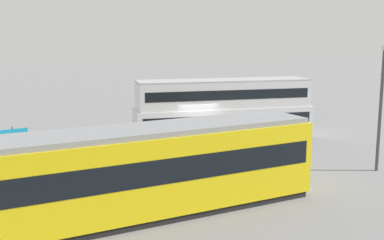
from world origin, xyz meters
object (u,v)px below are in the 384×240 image
Objects in this scene: tram_yellow at (140,171)px; pedestrian_near_railing at (185,147)px; double_decker_bus at (223,109)px; pedestrian_crossing at (242,168)px; street_lamp at (381,97)px; info_sign at (14,143)px.

pedestrian_near_railing is (-3.63, -6.29, -0.80)m from tram_yellow.
pedestrian_crossing is (3.14, 10.09, -0.97)m from double_decker_bus.
tram_yellow is at bearing 10.74° from street_lamp.
pedestrian_near_railing is 8.28m from info_sign.
info_sign reaches higher than pedestrian_near_railing.
pedestrian_crossing is 0.27× the size of street_lamp.
double_decker_bus reaches higher than tram_yellow.
pedestrian_crossing is 10.31m from info_sign.
street_lamp reaches higher than double_decker_bus.
pedestrian_near_railing is 9.99m from street_lamp.
tram_yellow reaches higher than pedestrian_crossing.
street_lamp is (-7.61, -0.73, 2.71)m from pedestrian_crossing.
double_decker_bus is 14.14m from tram_yellow.
double_decker_bus is 1.86× the size of street_lamp.
pedestrian_near_railing is at bearing 51.72° from double_decker_bus.
street_lamp is at bearing 115.50° from double_decker_bus.
street_lamp reaches higher than pedestrian_near_railing.
double_decker_bus is at bearing -107.30° from pedestrian_crossing.
double_decker_bus is 4.52× the size of info_sign.
info_sign is 0.41× the size of street_lamp.
pedestrian_crossing is at bearing 72.70° from double_decker_bus.
tram_yellow is 7.30m from pedestrian_near_railing.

